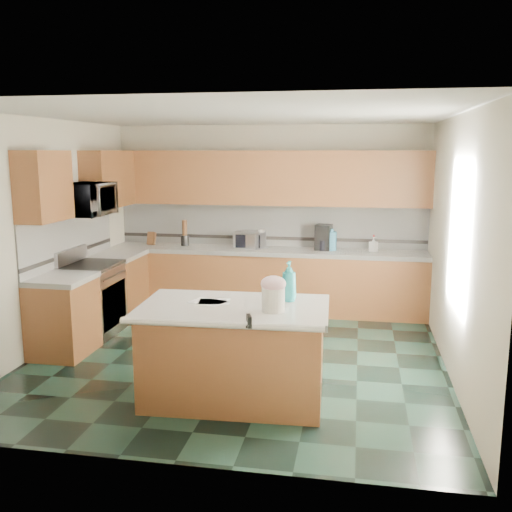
% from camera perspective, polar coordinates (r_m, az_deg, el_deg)
% --- Properties ---
extents(floor, '(4.60, 4.60, 0.00)m').
position_cam_1_polar(floor, '(6.62, -1.85, -10.09)').
color(floor, black).
rests_on(floor, ground).
extents(ceiling, '(4.60, 4.60, 0.00)m').
position_cam_1_polar(ceiling, '(6.21, -2.00, 13.94)').
color(ceiling, white).
rests_on(ceiling, ground).
extents(wall_back, '(4.60, 0.04, 2.70)m').
position_cam_1_polar(wall_back, '(8.54, 1.38, 3.92)').
color(wall_back, beige).
rests_on(wall_back, ground).
extents(wall_front, '(4.60, 0.04, 2.70)m').
position_cam_1_polar(wall_front, '(4.08, -8.83, -3.45)').
color(wall_front, beige).
rests_on(wall_front, ground).
extents(wall_left, '(0.04, 4.60, 2.70)m').
position_cam_1_polar(wall_left, '(7.13, -20.48, 1.96)').
color(wall_left, beige).
rests_on(wall_left, ground).
extents(wall_right, '(0.04, 4.60, 2.70)m').
position_cam_1_polar(wall_right, '(6.22, 19.48, 0.86)').
color(wall_right, beige).
rests_on(wall_right, ground).
extents(back_base_cab, '(4.60, 0.60, 0.86)m').
position_cam_1_polar(back_base_cab, '(8.38, 1.01, -2.59)').
color(back_base_cab, '#482813').
rests_on(back_base_cab, ground).
extents(back_countertop, '(4.60, 0.64, 0.06)m').
position_cam_1_polar(back_countertop, '(8.29, 1.02, 0.51)').
color(back_countertop, white).
rests_on(back_countertop, back_base_cab).
extents(back_upper_cab, '(4.60, 0.33, 0.78)m').
position_cam_1_polar(back_upper_cab, '(8.31, 1.19, 7.82)').
color(back_upper_cab, '#482813').
rests_on(back_upper_cab, wall_back).
extents(back_backsplash, '(4.60, 0.02, 0.63)m').
position_cam_1_polar(back_backsplash, '(8.52, 1.34, 3.12)').
color(back_backsplash, silver).
rests_on(back_backsplash, back_countertop).
extents(back_accent_band, '(4.60, 0.01, 0.05)m').
position_cam_1_polar(back_accent_band, '(8.54, 1.33, 1.82)').
color(back_accent_band, black).
rests_on(back_accent_band, back_countertop).
extents(left_base_cab_rear, '(0.60, 0.82, 0.86)m').
position_cam_1_polar(left_base_cab_rear, '(8.28, -13.62, -3.05)').
color(left_base_cab_rear, '#482813').
rests_on(left_base_cab_rear, ground).
extents(left_counter_rear, '(0.64, 0.82, 0.06)m').
position_cam_1_polar(left_counter_rear, '(8.19, -13.76, 0.08)').
color(left_counter_rear, white).
rests_on(left_counter_rear, left_base_cab_rear).
extents(left_base_cab_front, '(0.60, 0.72, 0.86)m').
position_cam_1_polar(left_base_cab_front, '(6.96, -18.72, -5.89)').
color(left_base_cab_front, '#482813').
rests_on(left_base_cab_front, ground).
extents(left_counter_front, '(0.64, 0.72, 0.06)m').
position_cam_1_polar(left_counter_front, '(6.85, -18.94, -2.19)').
color(left_counter_front, white).
rests_on(left_counter_front, left_base_cab_front).
extents(left_backsplash, '(0.02, 2.30, 0.63)m').
position_cam_1_polar(left_backsplash, '(7.60, -18.11, 1.72)').
color(left_backsplash, silver).
rests_on(left_backsplash, wall_left).
extents(left_accent_band, '(0.01, 2.30, 0.05)m').
position_cam_1_polar(left_accent_band, '(7.63, -17.99, 0.27)').
color(left_accent_band, black).
rests_on(left_accent_band, wall_left).
extents(left_upper_cab_rear, '(0.33, 1.09, 0.78)m').
position_cam_1_polar(left_upper_cab_rear, '(8.25, -14.56, 7.47)').
color(left_upper_cab_rear, '#482813').
rests_on(left_upper_cab_rear, wall_left).
extents(left_upper_cab_front, '(0.33, 0.72, 0.78)m').
position_cam_1_polar(left_upper_cab_front, '(6.77, -20.47, 6.57)').
color(left_upper_cab_front, '#482813').
rests_on(left_upper_cab_front, wall_left).
extents(range_body, '(0.60, 0.76, 0.88)m').
position_cam_1_polar(range_body, '(7.58, -16.03, -4.33)').
color(range_body, '#B7B7BC').
rests_on(range_body, ground).
extents(range_oven_door, '(0.02, 0.68, 0.55)m').
position_cam_1_polar(range_oven_door, '(7.47, -14.01, -4.77)').
color(range_oven_door, black).
rests_on(range_oven_door, range_body).
extents(range_cooktop, '(0.62, 0.78, 0.04)m').
position_cam_1_polar(range_cooktop, '(7.48, -16.21, -0.92)').
color(range_cooktop, black).
rests_on(range_cooktop, range_body).
extents(range_handle, '(0.02, 0.66, 0.02)m').
position_cam_1_polar(range_handle, '(7.37, -13.93, -1.93)').
color(range_handle, '#B7B7BC').
rests_on(range_handle, range_body).
extents(range_backguard, '(0.06, 0.76, 0.18)m').
position_cam_1_polar(range_backguard, '(7.58, -18.01, 0.05)').
color(range_backguard, '#B7B7BC').
rests_on(range_backguard, range_body).
extents(microwave, '(0.50, 0.73, 0.41)m').
position_cam_1_polar(microwave, '(7.37, -16.54, 5.44)').
color(microwave, '#B7B7BC').
rests_on(microwave, wall_left).
extents(island_base, '(1.68, 1.01, 0.86)m').
position_cam_1_polar(island_base, '(5.44, -2.18, -9.92)').
color(island_base, '#482813').
rests_on(island_base, ground).
extents(island_top, '(1.78, 1.11, 0.06)m').
position_cam_1_polar(island_top, '(5.29, -2.22, -5.25)').
color(island_top, white).
rests_on(island_top, island_base).
extents(island_bullnose, '(1.74, 0.14, 0.06)m').
position_cam_1_polar(island_bullnose, '(4.81, -3.56, -6.89)').
color(island_bullnose, white).
rests_on(island_bullnose, island_base).
extents(treat_jar, '(0.25, 0.25, 0.22)m').
position_cam_1_polar(treat_jar, '(5.06, 1.74, -4.35)').
color(treat_jar, silver).
rests_on(treat_jar, island_top).
extents(treat_jar_lid, '(0.23, 0.23, 0.14)m').
position_cam_1_polar(treat_jar_lid, '(5.03, 1.75, -2.79)').
color(treat_jar_lid, beige).
rests_on(treat_jar_lid, treat_jar).
extents(treat_jar_knob, '(0.07, 0.03, 0.03)m').
position_cam_1_polar(treat_jar_knob, '(5.02, 1.75, -2.25)').
color(treat_jar_knob, tan).
rests_on(treat_jar_knob, treat_jar_lid).
extents(treat_jar_knob_end_l, '(0.04, 0.04, 0.04)m').
position_cam_1_polar(treat_jar_knob_end_l, '(5.02, 1.33, -2.23)').
color(treat_jar_knob_end_l, tan).
rests_on(treat_jar_knob_end_l, treat_jar_lid).
extents(treat_jar_knob_end_r, '(0.04, 0.04, 0.04)m').
position_cam_1_polar(treat_jar_knob_end_r, '(5.01, 2.17, -2.26)').
color(treat_jar_knob_end_r, tan).
rests_on(treat_jar_knob_end_r, treat_jar_lid).
extents(soap_bottle_island, '(0.17, 0.17, 0.38)m').
position_cam_1_polar(soap_bottle_island, '(5.40, 3.32, -2.53)').
color(soap_bottle_island, teal).
rests_on(soap_bottle_island, island_top).
extents(paper_sheet_a, '(0.32, 0.26, 0.00)m').
position_cam_1_polar(paper_sheet_a, '(5.41, -4.18, -4.56)').
color(paper_sheet_a, white).
rests_on(paper_sheet_a, island_top).
extents(paper_sheet_b, '(0.38, 0.33, 0.00)m').
position_cam_1_polar(paper_sheet_b, '(5.41, -4.86, -4.59)').
color(paper_sheet_b, white).
rests_on(paper_sheet_b, island_top).
extents(clamp_body, '(0.07, 0.12, 0.10)m').
position_cam_1_polar(clamp_body, '(4.77, -0.70, -6.52)').
color(clamp_body, black).
rests_on(clamp_body, island_top).
extents(clamp_handle, '(0.02, 0.08, 0.02)m').
position_cam_1_polar(clamp_handle, '(4.71, -0.86, -6.99)').
color(clamp_handle, black).
rests_on(clamp_handle, island_top).
extents(knife_block, '(0.11, 0.15, 0.21)m').
position_cam_1_polar(knife_block, '(8.77, -10.41, 1.73)').
color(knife_block, '#472814').
rests_on(knife_block, back_countertop).
extents(utensil_crock, '(0.12, 0.12, 0.16)m').
position_cam_1_polar(utensil_crock, '(8.63, -7.12, 1.56)').
color(utensil_crock, black).
rests_on(utensil_crock, back_countertop).
extents(utensil_bundle, '(0.07, 0.07, 0.23)m').
position_cam_1_polar(utensil_bundle, '(8.61, -7.15, 2.82)').
color(utensil_bundle, '#472814').
rests_on(utensil_bundle, utensil_crock).
extents(toaster_oven, '(0.48, 0.42, 0.23)m').
position_cam_1_polar(toaster_oven, '(8.36, -0.66, 1.61)').
color(toaster_oven, '#B7B7BC').
rests_on(toaster_oven, back_countertop).
extents(toaster_oven_door, '(0.36, 0.01, 0.19)m').
position_cam_1_polar(toaster_oven_door, '(8.23, -0.83, 1.47)').
color(toaster_oven_door, black).
rests_on(toaster_oven_door, toaster_oven).
extents(paper_towel, '(0.12, 0.12, 0.26)m').
position_cam_1_polar(paper_towel, '(8.37, 0.60, 1.73)').
color(paper_towel, white).
rests_on(paper_towel, back_countertop).
extents(paper_towel_base, '(0.18, 0.18, 0.01)m').
position_cam_1_polar(paper_towel_base, '(8.39, 0.60, 0.89)').
color(paper_towel_base, '#B7B7BC').
rests_on(paper_towel_base, back_countertop).
extents(water_jug, '(0.16, 0.16, 0.27)m').
position_cam_1_polar(water_jug, '(8.22, 7.49, 1.50)').
color(water_jug, '#4797C1').
rests_on(water_jug, back_countertop).
extents(water_jug_neck, '(0.08, 0.08, 0.04)m').
position_cam_1_polar(water_jug_neck, '(8.20, 7.52, 2.56)').
color(water_jug_neck, '#4797C1').
rests_on(water_jug_neck, water_jug).
extents(coffee_maker, '(0.25, 0.27, 0.37)m').
position_cam_1_polar(coffee_maker, '(8.24, 6.78, 1.88)').
color(coffee_maker, black).
rests_on(coffee_maker, back_countertop).
extents(coffee_carafe, '(0.15, 0.15, 0.15)m').
position_cam_1_polar(coffee_carafe, '(8.21, 6.74, 1.08)').
color(coffee_carafe, black).
rests_on(coffee_carafe, back_countertop).
extents(soap_bottle_back, '(0.13, 0.13, 0.21)m').
position_cam_1_polar(soap_bottle_back, '(8.21, 11.66, 1.16)').
color(soap_bottle_back, white).
rests_on(soap_bottle_back, back_countertop).
extents(soap_back_cap, '(0.02, 0.02, 0.03)m').
position_cam_1_polar(soap_back_cap, '(8.19, 11.69, 1.98)').
color(soap_back_cap, red).
rests_on(soap_back_cap, soap_bottle_back).
extents(window_light_proxy, '(0.02, 1.40, 1.10)m').
position_cam_1_polar(window_light_proxy, '(5.99, 19.57, 1.97)').
color(window_light_proxy, white).
rests_on(window_light_proxy, wall_right).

